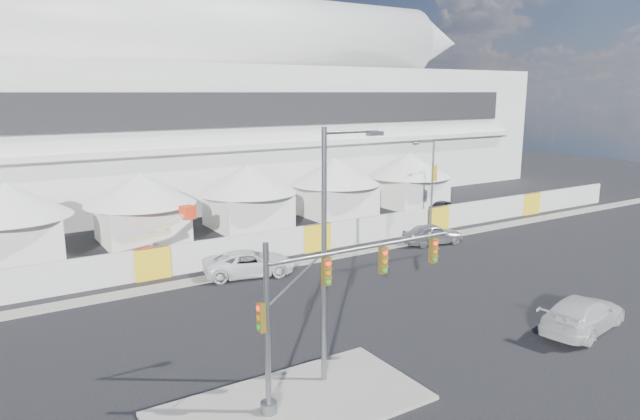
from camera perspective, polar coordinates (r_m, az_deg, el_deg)
ground at (r=27.46m, az=5.18°, el=-12.91°), size 160.00×160.00×0.00m
median_island at (r=22.25m, az=-2.86°, el=-18.97°), size 10.00×5.00×0.15m
far_curb at (r=49.14m, az=14.91°, el=-2.05°), size 80.00×1.20×0.12m
stadium at (r=65.79m, az=-11.04°, el=9.80°), size 80.00×24.80×21.98m
tent_row at (r=47.22m, az=-12.22°, el=1.37°), size 53.40×8.40×5.40m
hoarding_fence at (r=41.64m, az=-0.37°, el=-2.77°), size 70.00×0.25×2.00m
scaffold_tower at (r=83.03m, az=15.54°, el=7.56°), size 4.40×4.40×12.00m
sedan_silver at (r=44.36m, az=11.19°, el=-2.36°), size 2.79×4.97×1.60m
pickup_curb at (r=36.48m, az=-7.09°, el=-5.29°), size 3.94×6.24×1.61m
pickup_near at (r=30.95m, az=24.79°, el=-9.41°), size 3.40×6.12×1.68m
lot_car_b at (r=55.89m, az=12.26°, el=0.34°), size 2.55×4.08×1.29m
traffic_mast at (r=21.09m, az=-0.36°, el=-9.74°), size 8.65×0.61×6.30m
streetlight_median at (r=21.80m, az=0.99°, el=-2.93°), size 2.78×0.28×10.03m
streetlight_curb at (r=44.88m, az=11.00°, el=2.75°), size 2.34×0.53×7.89m
boom_lift at (r=39.89m, az=-17.22°, el=-4.07°), size 7.03×2.60×3.45m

